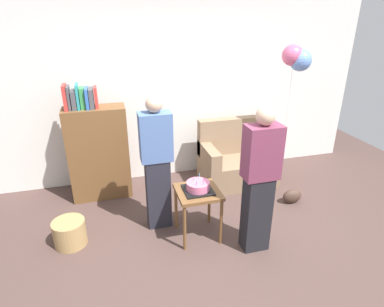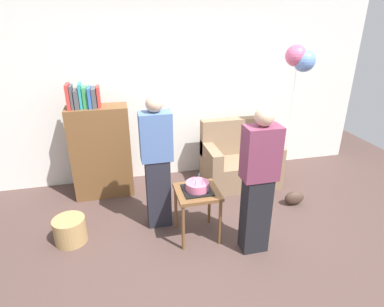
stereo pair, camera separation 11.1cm
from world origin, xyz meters
The scene contains 11 objects.
ground_plane centered at (0.00, 0.00, 0.00)m, with size 8.00×8.00×0.00m, color #4C3833.
wall_back centered at (0.00, 2.05, 1.35)m, with size 6.00×0.10×2.70m, color silver.
couch centered at (0.80, 1.48, 0.34)m, with size 1.10×0.70×0.96m.
bookshelf centered at (-1.22, 1.58, 0.69)m, with size 0.80×0.36×1.61m.
side_table centered at (-0.16, 0.33, 0.51)m, with size 0.48×0.48×0.60m.
birthday_cake centered at (-0.16, 0.33, 0.65)m, with size 0.32×0.32×0.17m.
person_blowing_candles centered at (-0.55, 0.67, 0.83)m, with size 0.36×0.22×1.63m.
person_holding_cake centered at (0.39, -0.04, 0.83)m, with size 0.36×0.22×1.63m.
wicker_basket centered at (-1.60, 0.56, 0.15)m, with size 0.36×0.36×0.30m, color #A88451.
handbag centered at (1.30, 0.66, 0.10)m, with size 0.28×0.14×0.20m, color #473328.
balloon_bunch centered at (1.45, 1.20, 1.88)m, with size 0.39×0.33×2.05m.
Camera 1 is at (-1.06, -2.66, 2.42)m, focal length 30.03 mm.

